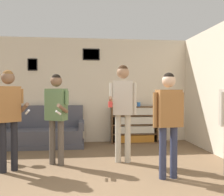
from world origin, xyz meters
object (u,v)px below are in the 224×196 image
person_player_foreground_left (8,109)px  person_player_foreground_center (56,109)px  couch (42,133)px  bottle_on_floor (1,149)px  person_watcher_holding_cup (123,102)px  drinking_cup (139,104)px  person_spectator_near_bookshelf (168,114)px  bookshelf (134,125)px

person_player_foreground_left → person_player_foreground_center: (0.74, 0.32, -0.03)m
couch → bottle_on_floor: size_ratio=7.09×
person_watcher_holding_cup → drinking_cup: person_watcher_holding_cup is taller
person_spectator_near_bookshelf → drinking_cup: person_spectator_near_bookshelf is taller
person_player_foreground_center → couch: bearing=108.3°
couch → bookshelf: couch is taller
couch → person_player_foreground_left: person_player_foreground_left is taller
person_watcher_holding_cup → drinking_cup: size_ratio=16.87×
person_spectator_near_bookshelf → bottle_on_floor: 3.63m
bookshelf → person_spectator_near_bookshelf: size_ratio=0.75×
person_player_foreground_center → bottle_on_floor: size_ratio=5.74×
person_spectator_near_bookshelf → drinking_cup: size_ratio=14.95×
bookshelf → person_player_foreground_center: 2.56m
person_player_foreground_left → person_watcher_holding_cup: size_ratio=0.92×
person_player_foreground_left → drinking_cup: person_player_foreground_left is taller
couch → person_player_foreground_center: person_player_foreground_center is taller
couch → bottle_on_floor: bearing=-137.4°
bookshelf → person_player_foreground_left: (-2.51, -2.09, 0.56)m
person_player_foreground_center → bottle_on_floor: bearing=144.2°
person_player_foreground_center → person_spectator_near_bookshelf: 1.99m
couch → person_watcher_holding_cup: size_ratio=1.11×
bookshelf → person_player_foreground_center: bearing=-135.2°
person_spectator_near_bookshelf → drinking_cup: bearing=87.3°
bookshelf → bottle_on_floor: bearing=-164.1°
person_player_foreground_left → drinking_cup: 3.36m
bookshelf → person_watcher_holding_cup: bearing=-107.9°
person_player_foreground_left → person_player_foreground_center: bearing=23.5°
bottle_on_floor → drinking_cup: 3.38m
person_spectator_near_bookshelf → person_player_foreground_center: bearing=152.7°
couch → person_player_foreground_left: (-0.22, -1.90, 0.72)m
couch → bottle_on_floor: couch is taller
person_player_foreground_center → person_spectator_near_bookshelf: bearing=-27.3°
bookshelf → bottle_on_floor: 3.17m
person_watcher_holding_cup → couch: bearing=138.1°
person_player_foreground_center → person_watcher_holding_cup: size_ratio=0.90×
person_player_foreground_center → bottle_on_floor: (-1.25, 0.90, -0.89)m
bottle_on_floor → person_player_foreground_center: bearing=-35.8°
person_player_foreground_left → person_spectator_near_bookshelf: bearing=-13.3°
person_player_foreground_left → person_spectator_near_bookshelf: (2.51, -0.59, -0.05)m
bookshelf → drinking_cup: size_ratio=11.14×
bookshelf → person_player_foreground_left: person_player_foreground_left is taller
person_watcher_holding_cup → drinking_cup: (0.68, 1.75, -0.14)m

